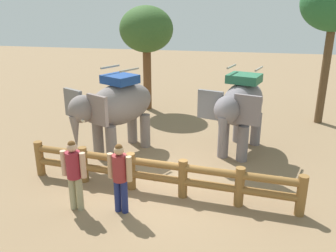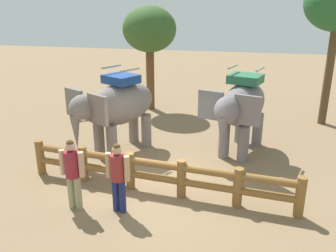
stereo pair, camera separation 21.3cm
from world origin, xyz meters
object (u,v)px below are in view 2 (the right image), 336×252
at_px(elephant_center, 241,107).
at_px(tourist_woman_in_black, 73,170).
at_px(log_fence, 155,172).
at_px(elephant_near_left, 117,106).
at_px(tree_back_center, 150,31).
at_px(tourist_man_in_blue, 118,173).

bearing_deg(elephant_center, tourist_woman_in_black, -130.74).
xyz_separation_m(log_fence, elephant_near_left, (-1.93, 2.37, 1.04)).
relative_size(log_fence, elephant_center, 2.15).
height_order(elephant_near_left, elephant_center, elephant_center).
distance_m(elephant_center, tree_back_center, 6.67).
xyz_separation_m(tourist_woman_in_black, tree_back_center, (-0.59, 9.01, 2.62)).
bearing_deg(tourist_woman_in_black, elephant_near_left, 92.98).
height_order(log_fence, elephant_near_left, elephant_near_left).
xyz_separation_m(elephant_center, tree_back_center, (-4.41, 4.58, 2.03)).
distance_m(tourist_woman_in_black, tree_back_center, 9.40).
bearing_deg(elephant_near_left, log_fence, -50.87).
bearing_deg(tourist_woman_in_black, tourist_man_in_blue, 5.88).
xyz_separation_m(elephant_near_left, tourist_woman_in_black, (0.19, -3.57, -0.58)).
bearing_deg(elephant_center, elephant_near_left, -167.82).
bearing_deg(elephant_near_left, tourist_woman_in_black, -87.02).
distance_m(elephant_near_left, tourist_woman_in_black, 3.62).
xyz_separation_m(elephant_center, tourist_man_in_blue, (-2.70, -4.32, -0.61)).
height_order(log_fence, tourist_woman_in_black, tourist_woman_in_black).
bearing_deg(tourist_woman_in_black, elephant_center, 49.26).
relative_size(elephant_near_left, elephant_center, 0.98).
height_order(tourist_man_in_blue, tree_back_center, tree_back_center).
bearing_deg(elephant_near_left, elephant_center, 12.18).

